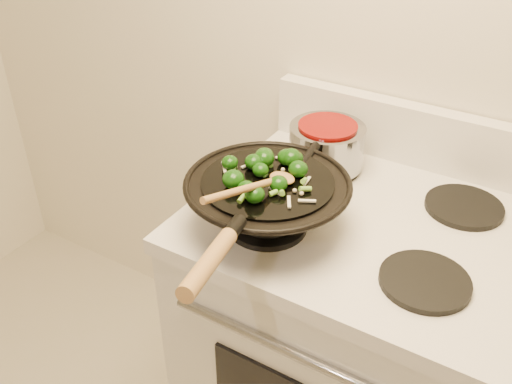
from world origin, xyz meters
The scene contains 5 objects.
stove centered at (-0.04, 1.17, 0.47)m, with size 0.78×0.67×1.08m.
wok centered at (-0.22, 1.02, 0.99)m, with size 0.36×0.59×0.17m.
stirfry centered at (-0.23, 1.04, 1.06)m, with size 0.25×0.23×0.04m.
wooden_spoon centered at (-0.20, 0.96, 1.07)m, with size 0.07×0.26×0.08m.
saucepan centered at (-0.22, 1.32, 0.99)m, with size 0.19×0.31×0.11m.
Camera 1 is at (0.29, 0.13, 1.69)m, focal length 40.00 mm.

